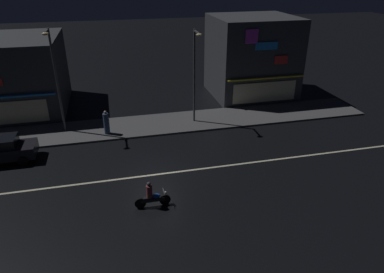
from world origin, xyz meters
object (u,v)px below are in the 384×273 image
at_px(motorcycle_lead, 151,196).
at_px(pedestrian_on_sidewalk, 106,123).
at_px(traffic_cone, 19,151).
at_px(streetlamp_mid, 55,74).
at_px(streetlamp_east, 195,70).

bearing_deg(motorcycle_lead, pedestrian_on_sidewalk, -73.50).
bearing_deg(pedestrian_on_sidewalk, traffic_cone, 78.15).
bearing_deg(traffic_cone, streetlamp_mid, 46.37).
distance_m(streetlamp_mid, traffic_cone, 5.84).
xyz_separation_m(pedestrian_on_sidewalk, motorcycle_lead, (2.08, -9.42, -0.33)).
relative_size(streetlamp_east, motorcycle_lead, 3.79).
bearing_deg(streetlamp_east, traffic_cone, -169.69).
height_order(streetlamp_mid, pedestrian_on_sidewalk, streetlamp_mid).
xyz_separation_m(pedestrian_on_sidewalk, traffic_cone, (-5.84, -1.71, -0.69)).
bearing_deg(streetlamp_east, pedestrian_on_sidewalk, -174.99).
relative_size(streetlamp_east, pedestrian_on_sidewalk, 3.99).
bearing_deg(streetlamp_mid, pedestrian_on_sidewalk, -20.17).
height_order(streetlamp_east, traffic_cone, streetlamp_east).
relative_size(streetlamp_mid, streetlamp_east, 1.05).
height_order(motorcycle_lead, traffic_cone, motorcycle_lead).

